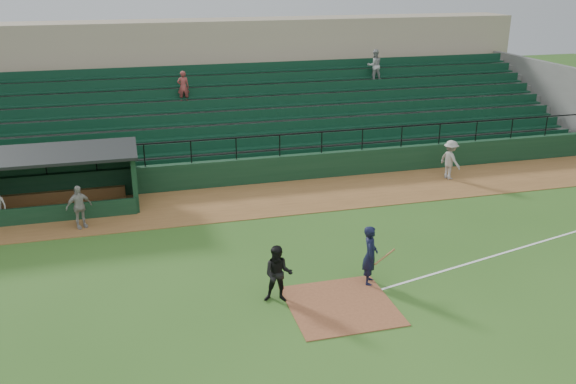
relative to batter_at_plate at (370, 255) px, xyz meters
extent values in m
plane|color=#2F591C|center=(-1.30, -0.08, -0.96)|extent=(90.00, 90.00, 0.00)
cube|color=brown|center=(-1.30, 7.92, -0.94)|extent=(40.00, 4.00, 0.03)
cube|color=brown|center=(-1.30, -1.08, -0.94)|extent=(3.00, 3.00, 0.03)
cube|color=white|center=(6.70, 1.12, -0.95)|extent=(17.49, 4.44, 0.01)
cube|color=#10321C|center=(-1.30, 10.12, -0.36)|extent=(36.00, 0.35, 1.20)
cylinder|color=black|center=(-1.30, 10.12, 1.24)|extent=(36.00, 0.06, 0.06)
cube|color=#62625D|center=(-1.30, 15.02, 0.84)|extent=(36.00, 9.00, 3.60)
cube|color=#0E3522|center=(-1.30, 14.52, 1.29)|extent=(34.56, 8.00, 4.05)
cube|color=#62625D|center=(16.70, 15.07, 1.14)|extent=(0.35, 9.50, 4.20)
cube|color=tan|center=(-1.30, 21.52, 2.24)|extent=(38.00, 3.00, 6.40)
cube|color=#62625D|center=(-1.30, 19.52, 2.74)|extent=(36.00, 2.00, 0.20)
imported|color=#ADADAD|center=(6.96, 16.82, 3.09)|extent=(0.88, 0.68, 1.80)
imported|color=#953936|center=(-3.96, 15.82, 2.57)|extent=(0.60, 0.39, 1.65)
cube|color=#10321C|center=(-11.05, 10.32, 0.19)|extent=(8.50, 0.20, 2.30)
cube|color=#10321C|center=(-6.80, 9.02, 0.19)|extent=(0.20, 2.60, 2.30)
cube|color=black|center=(-11.05, 9.02, 1.40)|extent=(8.90, 3.20, 0.12)
cube|color=olive|center=(-11.05, 9.92, -0.71)|extent=(7.65, 0.40, 0.50)
cube|color=#10321C|center=(-11.05, 7.67, -0.61)|extent=(8.50, 0.12, 0.70)
imported|color=black|center=(0.00, 0.00, 0.00)|extent=(0.69, 0.82, 1.92)
cylinder|color=olive|center=(0.40, -0.20, -0.01)|extent=(0.79, 0.34, 0.35)
imported|color=black|center=(-3.00, -0.33, -0.08)|extent=(1.01, 0.89, 1.76)
imported|color=#9A9690|center=(7.37, 8.35, -0.01)|extent=(0.94, 1.31, 1.83)
imported|color=#A29E98|center=(-8.90, 6.79, -0.09)|extent=(1.06, 0.77, 1.67)
camera|label=1|loc=(-6.77, -15.57, 8.26)|focal=37.84mm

